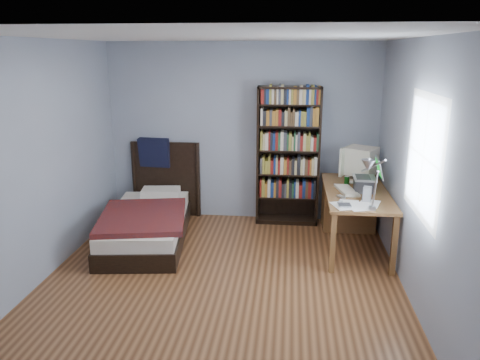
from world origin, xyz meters
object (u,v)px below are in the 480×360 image
Objects in this scene: desk at (350,203)px; bookshelf at (288,156)px; laptop at (366,182)px; soda_can at (347,181)px; crt_monitor at (359,161)px; keyboard at (347,190)px; desk_lamp at (369,170)px; speaker at (367,194)px; bed at (149,219)px.

bookshelf is (-0.84, 0.33, 0.55)m from desk.
laptop is 3.70× the size of soda_can.
crt_monitor reaches higher than keyboard.
desk is 0.44m from soda_can.
keyboard is 1.13m from bookshelf.
desk_lamp is 3.91× the size of speaker.
bed is at bearing -155.85° from bookshelf.
bookshelf is at bearing 158.67° from desk.
crt_monitor is at bearing 56.57° from soda_can.
speaker is at bearing -86.15° from desk.
bookshelf is (-0.94, 0.80, 0.12)m from laptop.
speaker is at bearing -74.85° from keyboard.
desk_lamp reaches higher than speaker.
soda_can reaches higher than keyboard.
desk is 2.44× the size of desk_lamp.
keyboard is at bearing -167.70° from laptop.
laptop reaches higher than keyboard.
crt_monitor is 1.29× the size of laptop.
bookshelf is (-0.93, 0.29, -0.02)m from crt_monitor.
desk_lamp is 2.09m from bookshelf.
desk is at bearing 110.29° from speaker.
bed is at bearing -169.87° from desk.
desk is 9.54× the size of speaker.
speaker is 0.09× the size of bookshelf.
bookshelf reaches higher than bed.
bookshelf is at bearing 143.29° from speaker.
soda_can is at bearing -36.47° from bookshelf.
bed is (-1.78, -0.80, -0.70)m from bookshelf.
speaker is 0.67m from soda_can.
laptop reaches higher than soda_can.
crt_monitor is at bearing 10.72° from bed.
soda_can is (-0.09, -0.22, 0.37)m from desk.
desk is 0.63m from keyboard.
crt_monitor is 4.76× the size of soda_can.
desk is 0.85× the size of bookshelf.
desk_lamp is 0.85m from speaker.
laptop is at bearing 100.38° from speaker.
crt_monitor is 0.81× the size of desk_lamp.
desk is 2.67m from bed.
soda_can is 2.59m from bed.
crt_monitor is 3.15× the size of speaker.
laptop reaches higher than speaker.
bookshelf is at bearing 143.53° from soda_can.
desk_lamp is at bearing -88.47° from soda_can.
bed is (-2.56, 1.11, -1.01)m from desk_lamp.
crt_monitor is at bearing 104.96° from speaker.
laptop is 0.91× the size of keyboard.
crt_monitor reaches higher than desk.
desk_lamp is (-0.06, -1.58, 0.85)m from desk.
soda_can is at bearing 128.59° from laptop.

